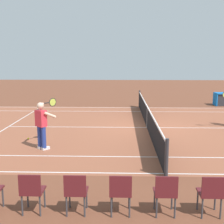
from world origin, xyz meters
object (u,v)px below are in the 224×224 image
(spectator_chair_0, at_px, (211,192))
(spectator_chair_2, at_px, (121,191))
(spectator_chair_1, at_px, (165,191))
(tennis_net, at_px, (147,117))
(tennis_ball, at_px, (28,139))
(tennis_player_near, at_px, (42,123))
(equipment_cart_tarped, at_px, (224,99))
(spectator_chair_4, at_px, (32,190))
(spectator_chair_3, at_px, (76,190))

(spectator_chair_0, relative_size, spectator_chair_2, 1.00)
(spectator_chair_0, distance_m, spectator_chair_1, 0.89)
(tennis_net, bearing_deg, spectator_chair_0, 94.36)
(tennis_ball, height_order, spectator_chair_1, spectator_chair_1)
(tennis_player_near, height_order, spectator_chair_0, tennis_player_near)
(spectator_chair_2, height_order, equipment_cart_tarped, spectator_chair_2)
(spectator_chair_2, bearing_deg, spectator_chair_4, 0.00)
(tennis_ball, bearing_deg, equipment_cart_tarped, -140.12)
(tennis_player_near, xyz_separation_m, spectator_chair_1, (-3.61, 4.34, -0.41))
(tennis_net, bearing_deg, tennis_player_near, 40.69)
(tennis_ball, xyz_separation_m, spectator_chair_1, (-4.51, 5.56, 0.49))
(tennis_ball, relative_size, spectator_chair_4, 0.08)
(spectator_chair_0, xyz_separation_m, spectator_chair_4, (3.57, 0.00, 0.00))
(spectator_chair_4, bearing_deg, spectator_chair_1, 180.00)
(spectator_chair_4, bearing_deg, tennis_player_near, -77.89)
(spectator_chair_1, height_order, spectator_chair_4, same)
(tennis_player_near, bearing_deg, spectator_chair_1, 129.77)
(spectator_chair_1, xyz_separation_m, spectator_chair_4, (2.68, 0.00, 0.00))
(tennis_net, xyz_separation_m, spectator_chair_3, (2.09, 7.71, 0.03))
(equipment_cart_tarped, bearing_deg, spectator_chair_3, 61.53)
(tennis_player_near, relative_size, spectator_chair_0, 1.93)
(spectator_chair_2, bearing_deg, tennis_ball, -56.96)
(tennis_net, height_order, spectator_chair_4, tennis_net)
(spectator_chair_3, bearing_deg, tennis_player_near, -67.19)
(spectator_chair_1, bearing_deg, spectator_chair_3, 0.00)
(tennis_net, bearing_deg, spectator_chair_4, 68.82)
(equipment_cart_tarped, bearing_deg, spectator_chair_2, 64.36)
(tennis_player_near, distance_m, equipment_cart_tarped, 13.86)
(spectator_chair_3, bearing_deg, tennis_net, -105.20)
(spectator_chair_3, bearing_deg, spectator_chair_0, 180.00)
(spectator_chair_2, bearing_deg, tennis_net, -98.85)
(spectator_chair_0, distance_m, spectator_chair_3, 2.68)
(tennis_net, distance_m, tennis_ball, 5.29)
(tennis_net, relative_size, equipment_cart_tarped, 9.36)
(spectator_chair_3, distance_m, spectator_chair_4, 0.89)
(tennis_player_near, bearing_deg, spectator_chair_4, 102.11)
(spectator_chair_2, bearing_deg, spectator_chair_0, 180.00)
(tennis_net, height_order, spectator_chair_2, tennis_net)
(tennis_ball, relative_size, equipment_cart_tarped, 0.05)
(tennis_net, bearing_deg, tennis_ball, 24.00)
(tennis_net, height_order, tennis_ball, tennis_net)
(tennis_player_near, distance_m, tennis_ball, 1.76)
(spectator_chair_1, bearing_deg, tennis_net, -92.28)
(spectator_chair_2, distance_m, spectator_chair_4, 1.79)
(spectator_chair_0, relative_size, spectator_chair_1, 1.00)
(spectator_chair_0, bearing_deg, spectator_chair_2, 0.00)
(tennis_player_near, relative_size, spectator_chair_1, 1.93)
(spectator_chair_1, height_order, spectator_chair_2, same)
(equipment_cart_tarped, bearing_deg, tennis_net, 49.40)
(tennis_player_near, distance_m, spectator_chair_1, 5.66)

